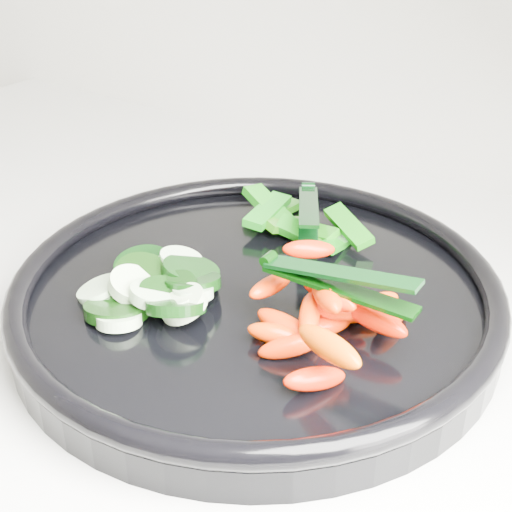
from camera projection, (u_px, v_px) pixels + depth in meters
The scene contains 6 objects.
veggie_tray at pixel (256, 295), 0.55m from camera, with size 0.47×0.47×0.04m.
cucumber_pile at pixel (155, 285), 0.54m from camera, with size 0.12×0.12×0.04m.
carrot_pile at pixel (327, 315), 0.48m from camera, with size 0.12×0.14×0.05m.
pepper_pile at pixel (299, 223), 0.63m from camera, with size 0.14×0.08×0.04m.
tong_carrot at pixel (334, 279), 0.47m from camera, with size 0.11×0.02×0.02m.
tong_pepper at pixel (308, 210), 0.61m from camera, with size 0.07×0.10×0.02m.
Camera 1 is at (-0.08, 1.29, 1.25)m, focal length 50.00 mm.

